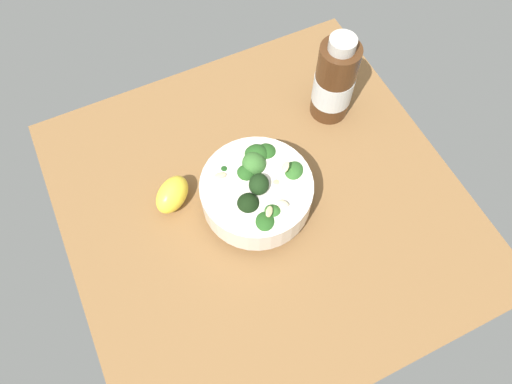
% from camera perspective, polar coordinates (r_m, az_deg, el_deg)
% --- Properties ---
extents(ground_plane, '(0.62, 0.62, 0.04)m').
position_cam_1_polar(ground_plane, '(0.77, 0.85, -1.82)').
color(ground_plane, brown).
extents(bowl_of_broccoli, '(0.17, 0.17, 0.10)m').
position_cam_1_polar(bowl_of_broccoli, '(0.71, 0.08, 0.31)').
color(bowl_of_broccoli, silver).
rests_on(bowl_of_broccoli, ground_plane).
extents(lemon_wedge, '(0.08, 0.07, 0.05)m').
position_cam_1_polar(lemon_wedge, '(0.74, -10.13, -0.30)').
color(lemon_wedge, yellow).
rests_on(lemon_wedge, ground_plane).
extents(bottle_tall, '(0.07, 0.07, 0.17)m').
position_cam_1_polar(bottle_tall, '(0.80, 9.48, 13.04)').
color(bottle_tall, '#472814').
rests_on(bottle_tall, ground_plane).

